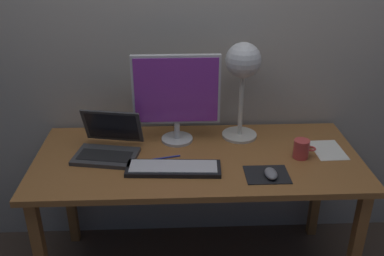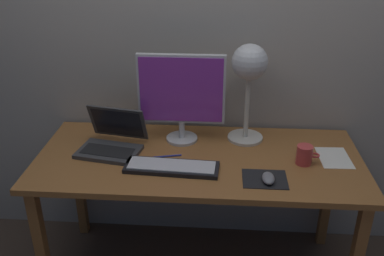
{
  "view_description": "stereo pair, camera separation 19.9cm",
  "coord_description": "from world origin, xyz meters",
  "px_view_note": "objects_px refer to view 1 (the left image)",
  "views": [
    {
      "loc": [
        -0.1,
        -1.84,
        1.79
      ],
      "look_at": [
        -0.03,
        -0.05,
        0.92
      ],
      "focal_mm": 40.13,
      "sensor_mm": 36.0,
      "label": 1
    },
    {
      "loc": [
        0.09,
        -1.84,
        1.79
      ],
      "look_at": [
        -0.03,
        -0.05,
        0.92
      ],
      "focal_mm": 40.13,
      "sensor_mm": 36.0,
      "label": 2
    }
  ],
  "objects_px": {
    "keyboard_main": "(173,168)",
    "mouse": "(271,174)",
    "pen": "(166,158)",
    "laptop": "(109,142)",
    "coffee_mug": "(302,149)",
    "monitor": "(176,94)",
    "desk_lamp": "(243,68)"
  },
  "relations": [
    {
      "from": "keyboard_main",
      "to": "laptop",
      "type": "bearing_deg",
      "value": 149.22
    },
    {
      "from": "keyboard_main",
      "to": "desk_lamp",
      "type": "bearing_deg",
      "value": 43.38
    },
    {
      "from": "monitor",
      "to": "laptop",
      "type": "relative_size",
      "value": 1.35
    },
    {
      "from": "desk_lamp",
      "to": "coffee_mug",
      "type": "distance_m",
      "value": 0.49
    },
    {
      "from": "desk_lamp",
      "to": "coffee_mug",
      "type": "bearing_deg",
      "value": -41.57
    },
    {
      "from": "laptop",
      "to": "pen",
      "type": "relative_size",
      "value": 2.46
    },
    {
      "from": "monitor",
      "to": "coffee_mug",
      "type": "distance_m",
      "value": 0.67
    },
    {
      "from": "mouse",
      "to": "pen",
      "type": "xyz_separation_m",
      "value": [
        -0.48,
        0.19,
        -0.02
      ]
    },
    {
      "from": "keyboard_main",
      "to": "monitor",
      "type": "bearing_deg",
      "value": 86.18
    },
    {
      "from": "desk_lamp",
      "to": "mouse",
      "type": "relative_size",
      "value": 5.35
    },
    {
      "from": "coffee_mug",
      "to": "desk_lamp",
      "type": "bearing_deg",
      "value": 138.43
    },
    {
      "from": "keyboard_main",
      "to": "laptop",
      "type": "height_order",
      "value": "laptop"
    },
    {
      "from": "keyboard_main",
      "to": "mouse",
      "type": "distance_m",
      "value": 0.45
    },
    {
      "from": "desk_lamp",
      "to": "mouse",
      "type": "bearing_deg",
      "value": -78.44
    },
    {
      "from": "laptop",
      "to": "coffee_mug",
      "type": "height_order",
      "value": "laptop"
    },
    {
      "from": "keyboard_main",
      "to": "coffee_mug",
      "type": "xyz_separation_m",
      "value": [
        0.63,
        0.1,
        0.03
      ]
    },
    {
      "from": "coffee_mug",
      "to": "keyboard_main",
      "type": "bearing_deg",
      "value": -171.19
    },
    {
      "from": "pen",
      "to": "keyboard_main",
      "type": "bearing_deg",
      "value": -72.98
    },
    {
      "from": "keyboard_main",
      "to": "mouse",
      "type": "relative_size",
      "value": 4.66
    },
    {
      "from": "desk_lamp",
      "to": "coffee_mug",
      "type": "xyz_separation_m",
      "value": [
        0.27,
        -0.24,
        -0.34
      ]
    },
    {
      "from": "monitor",
      "to": "desk_lamp",
      "type": "xyz_separation_m",
      "value": [
        0.34,
        0.04,
        0.12
      ]
    },
    {
      "from": "monitor",
      "to": "pen",
      "type": "xyz_separation_m",
      "value": [
        -0.06,
        -0.19,
        -0.26
      ]
    },
    {
      "from": "monitor",
      "to": "keyboard_main",
      "type": "distance_m",
      "value": 0.39
    },
    {
      "from": "keyboard_main",
      "to": "pen",
      "type": "height_order",
      "value": "keyboard_main"
    },
    {
      "from": "keyboard_main",
      "to": "laptop",
      "type": "xyz_separation_m",
      "value": [
        -0.32,
        0.19,
        0.05
      ]
    },
    {
      "from": "keyboard_main",
      "to": "pen",
      "type": "bearing_deg",
      "value": 107.02
    },
    {
      "from": "keyboard_main",
      "to": "pen",
      "type": "distance_m",
      "value": 0.12
    },
    {
      "from": "monitor",
      "to": "coffee_mug",
      "type": "bearing_deg",
      "value": -18.64
    },
    {
      "from": "keyboard_main",
      "to": "pen",
      "type": "xyz_separation_m",
      "value": [
        -0.03,
        0.11,
        -0.01
      ]
    },
    {
      "from": "monitor",
      "to": "mouse",
      "type": "distance_m",
      "value": 0.62
    },
    {
      "from": "laptop",
      "to": "coffee_mug",
      "type": "distance_m",
      "value": 0.95
    },
    {
      "from": "keyboard_main",
      "to": "coffee_mug",
      "type": "relative_size",
      "value": 4.04
    }
  ]
}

